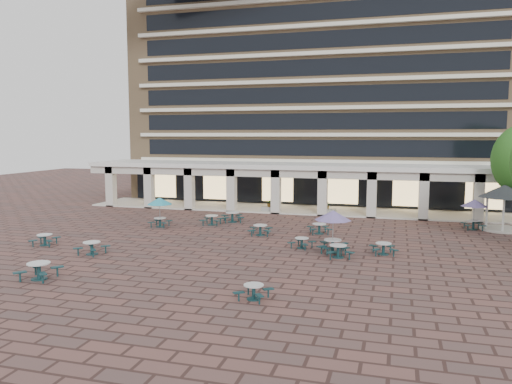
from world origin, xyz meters
TOP-DOWN VIEW (x-y plane):
  - ground at (0.00, 0.00)m, footprint 120.00×120.00m
  - apartment_building at (0.00, 25.47)m, footprint 40.00×15.50m
  - retail_arcade at (0.00, 14.80)m, footprint 42.00×6.60m
  - picnic_table_0 at (-13.31, -4.50)m, footprint 1.85×1.85m
  - picnic_table_1 at (-8.43, -11.00)m, footprint 1.99×1.99m
  - picnic_table_2 at (2.59, -11.00)m, footprint 1.62×1.62m
  - picnic_table_3 at (7.74, -1.06)m, footprint 1.77×1.77m
  - picnic_table_4 at (-9.16, 3.47)m, footprint 1.96×1.96m
  - picnic_table_5 at (-8.96, -5.79)m, footprint 1.83×1.83m
  - picnic_table_6 at (4.76, -1.35)m, footprint 2.21×2.21m
  - picnic_table_7 at (5.23, -2.54)m, footprint 1.98×1.98m
  - picnic_table_8 at (-4.46, 7.02)m, footprint 2.24×2.24m
  - picnic_table_9 at (-0.83, 2.45)m, footprint 1.86×1.86m
  - picnic_table_10 at (2.75, -0.74)m, footprint 1.74×1.74m
  - picnic_table_11 at (14.00, 8.88)m, footprint 1.97×1.97m
  - picnic_table_12 at (-5.61, 5.35)m, footprint 1.83×1.83m
  - picnic_table_13 at (3.11, 4.12)m, footprint 1.97×1.97m
  - gazebo at (16.08, 9.25)m, footprint 3.62×3.62m
  - planter_left at (-2.83, 12.90)m, footprint 1.50×0.65m
  - planter_right at (2.47, 12.90)m, footprint 1.50×0.72m

SIDE VIEW (x-z plane):
  - ground at x=0.00m, z-range 0.00..0.00m
  - picnic_table_10 at x=2.75m, z-range 0.06..0.72m
  - picnic_table_2 at x=2.59m, z-range 0.06..0.72m
  - picnic_table_3 at x=7.74m, z-range 0.07..0.77m
  - picnic_table_0 at x=-13.31m, z-range 0.07..0.79m
  - picnic_table_13 at x=3.11m, z-range 0.07..0.81m
  - planter_right at x=2.47m, z-range -0.15..1.03m
  - picnic_table_7 at x=5.23m, z-range 0.07..0.82m
  - picnic_table_9 at x=-0.83m, z-range 0.07..0.82m
  - picnic_table_5 at x=-8.96m, z-range 0.07..0.83m
  - picnic_table_12 at x=-5.61m, z-range 0.07..0.84m
  - picnic_table_8 at x=-4.46m, z-range 0.08..0.89m
  - planter_left at x=-2.83m, z-range -0.13..1.11m
  - picnic_table_1 at x=-8.43m, z-range 0.08..0.91m
  - picnic_table_4 at x=-9.16m, z-range 0.79..3.06m
  - picnic_table_11 at x=14.00m, z-range 0.79..3.07m
  - picnic_table_6 at x=4.76m, z-range 0.89..3.45m
  - gazebo at x=16.08m, z-range 0.86..4.23m
  - retail_arcade at x=0.00m, z-range 0.80..5.20m
  - apartment_building at x=0.00m, z-range 0.00..25.20m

